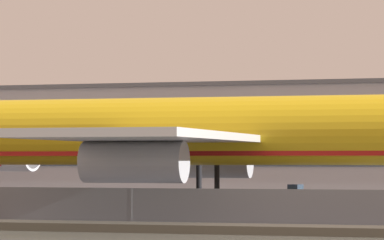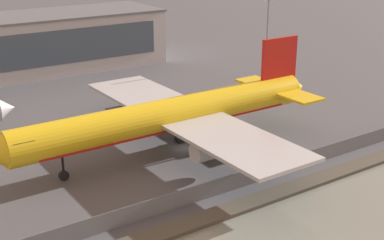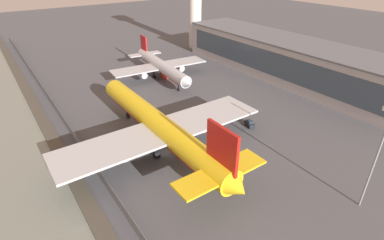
# 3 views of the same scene
# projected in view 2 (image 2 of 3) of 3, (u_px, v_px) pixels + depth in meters

# --- Properties ---
(ground_plane) EXTENTS (500.00, 500.00, 0.00)m
(ground_plane) POSITION_uv_depth(u_px,v_px,m) (186.00, 148.00, 87.34)
(ground_plane) COLOR #4C4C51
(shoreline_seawall) EXTENTS (320.00, 3.00, 0.50)m
(shoreline_seawall) POSITION_uv_depth(u_px,v_px,m) (270.00, 196.00, 71.24)
(shoreline_seawall) COLOR #474238
(shoreline_seawall) RESTS_ON ground
(perimeter_fence) EXTENTS (280.00, 0.10, 2.43)m
(perimeter_fence) POSITION_uv_depth(u_px,v_px,m) (248.00, 177.00, 74.43)
(perimeter_fence) COLOR slate
(perimeter_fence) RESTS_ON ground
(cargo_jet_yellow) EXTENTS (57.75, 49.44, 16.23)m
(cargo_jet_yellow) POSITION_uv_depth(u_px,v_px,m) (175.00, 115.00, 84.19)
(cargo_jet_yellow) COLOR yellow
(cargo_jet_yellow) RESTS_ON ground
(baggage_tug) EXTENTS (3.54, 2.51, 1.80)m
(baggage_tug) POSITION_uv_depth(u_px,v_px,m) (129.00, 102.00, 107.92)
(baggage_tug) COLOR #1E2328
(baggage_tug) RESTS_ON ground
(apron_light_mast_apron_west) EXTENTS (3.20, 0.40, 19.95)m
(apron_light_mast_apron_west) POSITION_uv_depth(u_px,v_px,m) (267.00, 37.00, 118.49)
(apron_light_mast_apron_west) COLOR gray
(apron_light_mast_apron_west) RESTS_ON ground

